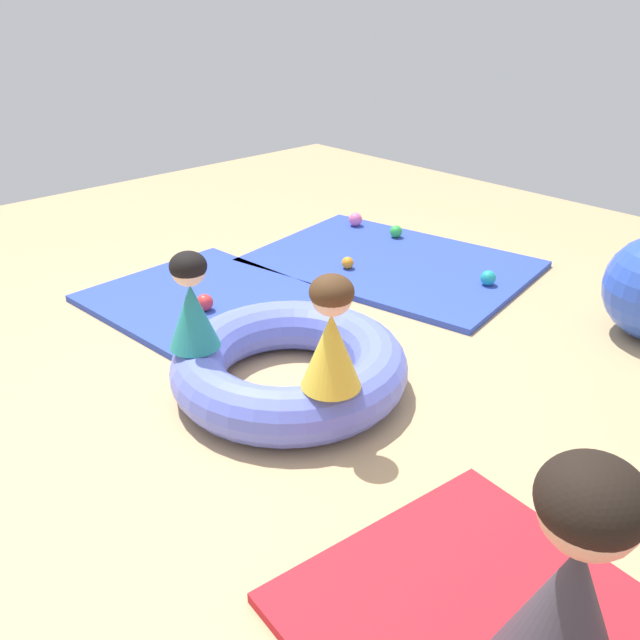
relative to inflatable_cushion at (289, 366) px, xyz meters
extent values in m
plane|color=tan|center=(-0.07, -0.05, -0.13)|extent=(8.00, 8.00, 0.00)
cube|color=#2D47B7|center=(-0.74, 1.57, -0.11)|extent=(2.01, 1.60, 0.04)
cube|color=#2D47B7|center=(-1.11, 0.28, -0.11)|extent=(1.38, 1.25, 0.04)
torus|color=#6070E5|center=(0.00, 0.00, 0.00)|extent=(1.13, 1.13, 0.26)
cone|color=teal|center=(-0.26, -0.34, 0.29)|extent=(0.30, 0.30, 0.31)
sphere|color=beige|center=(-0.26, -0.34, 0.51)|extent=(0.15, 0.15, 0.15)
ellipsoid|color=black|center=(-0.26, -0.34, 0.53)|extent=(0.17, 0.17, 0.13)
cone|color=yellow|center=(0.42, -0.13, 0.30)|extent=(0.36, 0.36, 0.33)
sphere|color=beige|center=(0.42, -0.13, 0.54)|extent=(0.17, 0.17, 0.17)
ellipsoid|color=#472D19|center=(0.42, -0.13, 0.56)|extent=(0.18, 0.18, 0.14)
cone|color=#383842|center=(1.69, -0.50, 0.16)|extent=(0.54, 0.54, 0.50)
sphere|color=#DBAD89|center=(1.69, -0.50, 0.53)|extent=(0.25, 0.25, 0.25)
ellipsoid|color=black|center=(1.69, -0.50, 0.55)|extent=(0.27, 0.27, 0.21)
sphere|color=pink|center=(-1.44, 1.93, -0.04)|extent=(0.11, 0.11, 0.11)
sphere|color=green|center=(-1.04, 1.96, -0.04)|extent=(0.09, 0.09, 0.09)
sphere|color=teal|center=(-0.03, 1.70, -0.04)|extent=(0.10, 0.10, 0.10)
sphere|color=orange|center=(-0.84, 1.24, -0.05)|extent=(0.08, 0.08, 0.08)
sphere|color=red|center=(-0.95, 0.16, -0.04)|extent=(0.10, 0.10, 0.10)
camera|label=1|loc=(2.16, -1.82, 1.64)|focal=38.28mm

